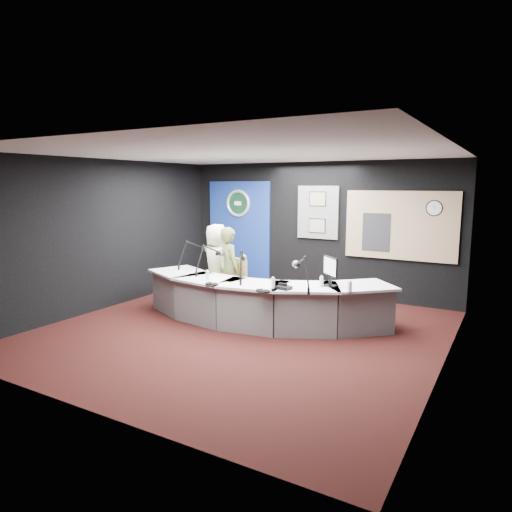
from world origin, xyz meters
The scene contains 33 objects.
ground centered at (0.00, 0.00, 0.00)m, with size 6.00×6.00×0.00m, color black.
ceiling centered at (0.00, 0.00, 2.80)m, with size 6.00×6.00×0.02m, color silver.
wall_back centered at (0.00, 3.00, 1.40)m, with size 6.00×0.02×2.80m, color black.
wall_front centered at (0.00, -3.00, 1.40)m, with size 6.00×0.02×2.80m, color black.
wall_left centered at (-3.00, 0.00, 1.40)m, with size 0.02×6.00×2.80m, color black.
wall_right centered at (3.00, 0.00, 1.40)m, with size 0.02×6.00×2.80m, color black.
broadcast_desk centered at (-0.05, 0.55, 0.38)m, with size 4.50×1.90×0.75m, color silver, non-canonical shape.
backdrop_panel centered at (-1.90, 2.97, 1.25)m, with size 1.60×0.05×2.30m, color navy.
agency_seal centered at (-1.90, 2.93, 1.90)m, with size 0.63×0.63×0.07m, color silver.
seal_center centered at (-1.90, 2.94, 1.90)m, with size 0.48×0.48×0.01m, color #0E331C.
pinboard centered at (0.05, 2.97, 1.75)m, with size 0.90×0.04×1.10m, color slate.
framed_photo_upper centered at (0.05, 2.94, 2.03)m, with size 0.34×0.02×0.27m, color gray.
framed_photo_lower centered at (0.05, 2.94, 1.47)m, with size 0.34×0.02×0.27m, color gray.
booth_window_frame centered at (1.75, 2.97, 1.55)m, with size 2.12×0.06×1.32m, color tan.
booth_glow centered at (1.75, 2.96, 1.55)m, with size 2.00×0.02×1.20m, color #FFE8A1.
equipment_rack centered at (1.30, 2.94, 1.40)m, with size 0.55×0.02×0.75m, color black.
wall_clock centered at (2.35, 2.94, 1.90)m, with size 0.28×0.28×0.01m, color white.
armchair_left centered at (-1.26, 1.12, 0.51)m, with size 0.57×0.57×1.01m, color #A3844A, non-canonical shape.
armchair_right centered at (-0.87, 0.97, 0.51)m, with size 0.57×0.57×1.01m, color #A3844A, non-canonical shape.
draped_jacket centered at (-1.41, 1.33, 0.62)m, with size 0.50×0.10×0.70m, color slate.
person_man centered at (-1.26, 1.12, 0.79)m, with size 0.78×0.50×1.59m, color beige.
person_woman centered at (-0.87, 0.97, 0.78)m, with size 0.57×0.37×1.56m, color #555F31.
computer_monitor centered at (1.22, 0.66, 1.07)m, with size 0.42×0.03×0.29m, color black.
desk_phone centered at (0.69, 0.11, 0.78)m, with size 0.20×0.16×0.05m, color black.
headphones_near centered at (0.50, -0.20, 0.77)m, with size 0.20×0.20×0.03m, color black.
headphones_far centered at (-0.43, -0.20, 0.77)m, with size 0.23×0.23×0.04m, color black.
paper_stack centered at (-1.58, 0.42, 0.75)m, with size 0.19×0.27×0.00m, color white.
notepad centered at (-0.32, -0.04, 0.75)m, with size 0.19×0.27×0.00m, color white.
boom_mic_a centered at (-1.61, 0.84, 1.05)m, with size 0.34×0.70×0.60m, color black, non-canonical shape.
boom_mic_b centered at (-1.01, 0.54, 1.05)m, with size 0.23×0.73×0.60m, color black, non-canonical shape.
boom_mic_c centered at (-0.18, 0.30, 1.05)m, with size 0.41×0.67×0.60m, color black, non-canonical shape.
boom_mic_d centered at (0.93, 0.22, 1.05)m, with size 0.54×0.58×0.60m, color black, non-canonical shape.
water_bottles centered at (0.46, 0.30, 0.84)m, with size 2.37×0.56×0.18m, color silver, non-canonical shape.
Camera 1 is at (3.70, -5.98, 2.33)m, focal length 32.00 mm.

